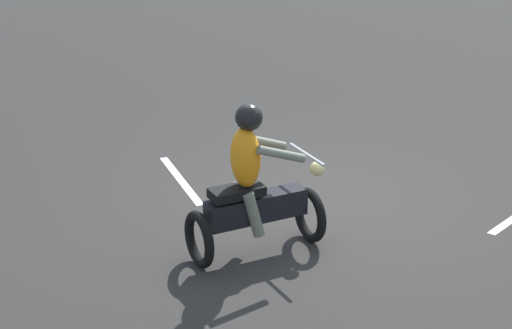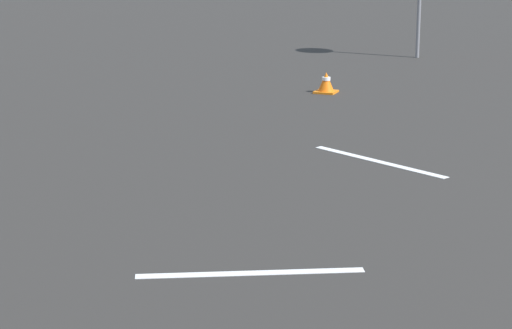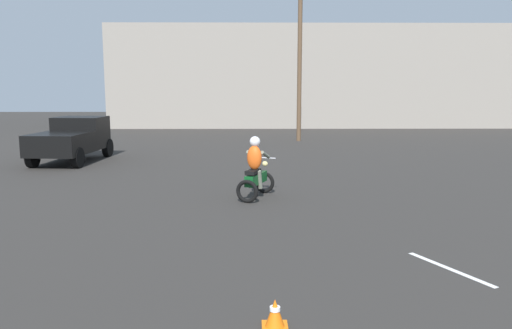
# 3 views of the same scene
# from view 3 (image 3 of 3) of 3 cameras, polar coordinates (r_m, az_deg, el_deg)

# --- Properties ---
(motorcycle_rider_background) EXTENTS (1.08, 1.55, 1.66)m
(motorcycle_rider_background) POSITION_cam_3_polar(r_m,az_deg,el_deg) (13.22, -0.05, -0.77)
(motorcycle_rider_background) COLOR black
(motorcycle_rider_background) RESTS_ON ground
(pickup_truck) EXTENTS (2.23, 4.26, 1.73)m
(pickup_truck) POSITION_cam_3_polar(r_m,az_deg,el_deg) (21.05, -20.27, 2.81)
(pickup_truck) COLOR black
(pickup_truck) RESTS_ON ground
(traffic_cone_near_right) EXTENTS (0.32, 0.32, 0.37)m
(traffic_cone_near_right) POSITION_cam_3_polar(r_m,az_deg,el_deg) (6.37, 2.18, -16.74)
(traffic_cone_near_right) COLOR orange
(traffic_cone_near_right) RESTS_ON ground
(lane_stripe_nw) EXTENTS (0.86, 1.62, 0.01)m
(lane_stripe_nw) POSITION_cam_3_polar(r_m,az_deg,el_deg) (8.87, 21.24, -11.04)
(lane_stripe_nw) COLOR silver
(lane_stripe_nw) RESTS_ON ground
(utility_pole_far) EXTENTS (0.24, 0.24, 9.06)m
(utility_pole_far) POSITION_cam_3_polar(r_m,az_deg,el_deg) (27.61, 5.01, 12.11)
(utility_pole_far) COLOR brown
(utility_pole_far) RESTS_ON ground
(building_backdrop) EXTENTS (31.81, 8.79, 7.36)m
(building_backdrop) POSITION_cam_3_polar(r_m,az_deg,el_deg) (40.32, 7.56, 9.80)
(building_backdrop) COLOR gray
(building_backdrop) RESTS_ON ground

